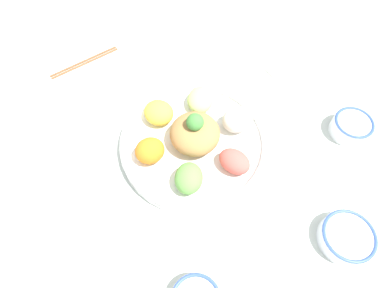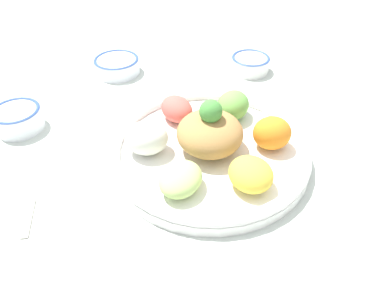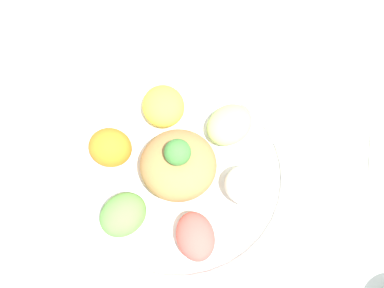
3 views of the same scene
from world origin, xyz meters
The scene contains 3 objects.
ground_plane centered at (0.00, 0.00, 0.00)m, with size 2.40×2.40×0.00m, color silver.
salad_platter centered at (0.04, -0.04, 0.03)m, with size 0.36×0.36×0.12m.
serving_spoon_main centered at (-0.05, -0.34, 0.00)m, with size 0.11×0.07×0.01m.
Camera 3 is at (-0.27, 0.03, 0.80)m, focal length 50.00 mm.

